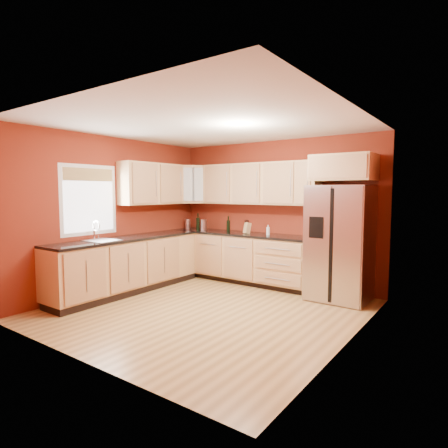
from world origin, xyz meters
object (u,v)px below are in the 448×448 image
(knife_block, at_px, (247,228))
(soap_dispenser, at_px, (268,230))
(canister_left, at_px, (188,224))
(wine_bottle_a, at_px, (198,222))
(refrigerator, at_px, (340,243))

(knife_block, xyz_separation_m, soap_dispenser, (0.43, 0.00, -0.01))
(soap_dispenser, bearing_deg, canister_left, 178.22)
(knife_block, height_order, soap_dispenser, knife_block)
(canister_left, height_order, wine_bottle_a, wine_bottle_a)
(canister_left, relative_size, soap_dispenser, 1.11)
(refrigerator, relative_size, soap_dispenser, 9.95)
(knife_block, bearing_deg, wine_bottle_a, -156.41)
(canister_left, relative_size, wine_bottle_a, 0.60)
(wine_bottle_a, bearing_deg, knife_block, -0.14)
(knife_block, distance_m, soap_dispenser, 0.43)
(canister_left, height_order, knife_block, knife_block)
(refrigerator, height_order, wine_bottle_a, refrigerator)
(wine_bottle_a, height_order, knife_block, wine_bottle_a)
(wine_bottle_a, distance_m, knife_block, 1.16)
(canister_left, bearing_deg, wine_bottle_a, -10.11)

